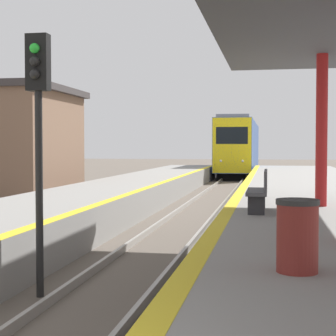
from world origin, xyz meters
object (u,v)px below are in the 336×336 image
Objects in this scene: trash_bin at (297,236)px; bench at (260,190)px; signal_near at (38,113)px; train at (240,147)px.

bench reaches higher than trash_bin.
bench is at bearing 50.20° from signal_near.
trash_bin is 0.53× the size of bench.
train is 42.03m from trash_bin.
train is at bearing 93.96° from trash_bin.
signal_near is (-1.07, -40.06, 0.61)m from train.
trash_bin is at bearing -86.04° from train.
signal_near is at bearing 154.90° from trash_bin.
bench is at bearing -86.24° from train.
bench is (2.36, -35.94, -0.89)m from train.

